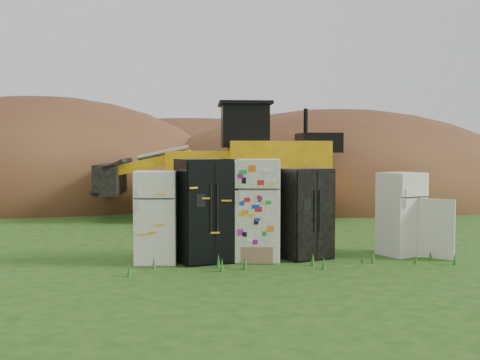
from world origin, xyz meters
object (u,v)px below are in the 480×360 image
object	(u,v)px
fridge_black_side	(206,211)
fridge_sticker	(257,210)
fridge_open_door	(401,214)
wheel_loader	(215,160)
fridge_dark_mid	(305,213)
fridge_leftmost	(156,217)

from	to	relation	value
fridge_black_side	fridge_sticker	size ratio (longest dim) A/B	1.00
fridge_sticker	fridge_open_door	bearing A→B (deg)	14.05
wheel_loader	fridge_dark_mid	bearing A→B (deg)	-77.58
fridge_leftmost	fridge_sticker	bearing A→B (deg)	6.41
fridge_black_side	wheel_loader	world-z (taller)	wheel_loader
fridge_dark_mid	fridge_leftmost	bearing A→B (deg)	161.61
fridge_dark_mid	wheel_loader	bearing A→B (deg)	78.16
fridge_black_side	fridge_open_door	size ratio (longest dim) A/B	1.17
wheel_loader	fridge_open_door	bearing A→B (deg)	-62.21
fridge_leftmost	fridge_open_door	size ratio (longest dim) A/B	1.04
fridge_black_side	fridge_sticker	bearing A→B (deg)	-13.00
fridge_dark_mid	fridge_open_door	distance (m)	1.97
fridge_sticker	fridge_dark_mid	xyz separation A→B (m)	(0.94, 0.02, -0.09)
fridge_leftmost	wheel_loader	world-z (taller)	wheel_loader
fridge_open_door	wheel_loader	xyz separation A→B (m)	(-2.69, 6.87, 0.93)
fridge_dark_mid	fridge_open_door	xyz separation A→B (m)	(1.97, -0.00, -0.05)
fridge_leftmost	fridge_sticker	world-z (taller)	fridge_sticker
fridge_leftmost	fridge_dark_mid	xyz separation A→B (m)	(2.82, -0.03, 0.02)
fridge_dark_mid	wheel_loader	xyz separation A→B (m)	(-0.72, 6.87, 0.88)
fridge_leftmost	fridge_black_side	size ratio (longest dim) A/B	0.89
fridge_leftmost	fridge_dark_mid	distance (m)	2.82
fridge_black_side	fridge_open_door	xyz separation A→B (m)	(3.87, 0.01, -0.14)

